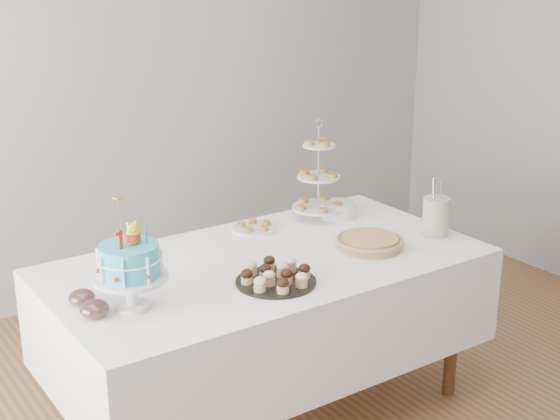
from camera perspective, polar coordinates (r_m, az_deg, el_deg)
walls at (r=3.03m, az=2.07°, el=4.81°), size 5.04×4.04×2.70m
table at (r=3.53m, az=-0.98°, el=-7.05°), size 1.92×1.02×0.77m
birthday_cake at (r=2.99m, az=-10.87°, el=-4.98°), size 0.29×0.29×0.44m
cupcake_tray at (r=3.19m, az=-0.30°, el=-4.76°), size 0.33×0.33×0.08m
pie at (r=3.59m, az=6.57°, el=-2.34°), size 0.32×0.32×0.05m
tiered_stand at (r=3.91m, az=2.84°, el=2.40°), size 0.27×0.27×0.52m
plate_stack at (r=4.00m, az=4.28°, el=0.03°), size 0.19×0.19×0.07m
pastry_plate at (r=3.80m, az=-1.86°, el=-1.23°), size 0.23×0.23×0.03m
jam_bowl_a at (r=2.99m, az=-13.42°, el=-7.07°), size 0.11×0.11×0.07m
jam_bowl_b at (r=3.10m, az=-14.29°, el=-6.23°), size 0.10×0.10×0.06m
utensil_pitcher at (r=3.78m, az=11.34°, el=-0.35°), size 0.13×0.13×0.28m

